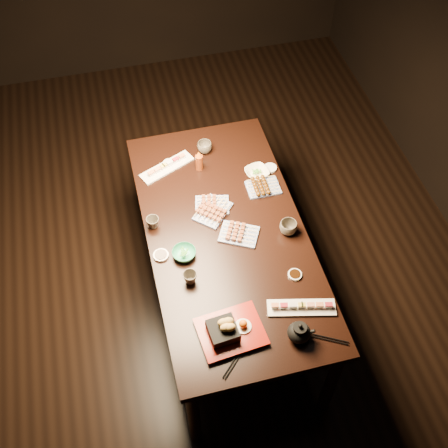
# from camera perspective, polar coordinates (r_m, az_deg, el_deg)

# --- Properties ---
(ground) EXTENTS (5.00, 5.00, 0.00)m
(ground) POSITION_cam_1_polar(r_m,az_deg,el_deg) (3.94, -3.71, -5.47)
(ground) COLOR black
(ground) RESTS_ON ground
(dining_table) EXTENTS (0.90, 1.80, 0.75)m
(dining_table) POSITION_cam_1_polar(r_m,az_deg,el_deg) (3.53, 0.20, -4.59)
(dining_table) COLOR black
(dining_table) RESTS_ON ground
(sushi_platter_near) EXTENTS (0.37, 0.18, 0.04)m
(sushi_platter_near) POSITION_cam_1_polar(r_m,az_deg,el_deg) (2.96, 7.89, -8.28)
(sushi_platter_near) COLOR white
(sushi_platter_near) RESTS_ON dining_table
(sushi_platter_far) EXTENTS (0.37, 0.24, 0.04)m
(sushi_platter_far) POSITION_cam_1_polar(r_m,az_deg,el_deg) (3.56, -5.84, 5.93)
(sushi_platter_far) COLOR white
(sushi_platter_far) RESTS_ON dining_table
(yakitori_plate_center) EXTENTS (0.23, 0.18, 0.05)m
(yakitori_plate_center) POSITION_cam_1_polar(r_m,az_deg,el_deg) (3.33, -1.23, 2.14)
(yakitori_plate_center) COLOR #828EB6
(yakitori_plate_center) RESTS_ON dining_table
(yakitori_plate_right) EXTENTS (0.26, 0.24, 0.05)m
(yakitori_plate_right) POSITION_cam_1_polar(r_m,az_deg,el_deg) (3.19, 1.53, -0.84)
(yakitori_plate_right) COLOR #828EB6
(yakitori_plate_right) RESTS_ON dining_table
(yakitori_plate_left) EXTENTS (0.27, 0.27, 0.06)m
(yakitori_plate_left) POSITION_cam_1_polar(r_m,az_deg,el_deg) (3.29, -1.15, 1.51)
(yakitori_plate_left) COLOR #828EB6
(yakitori_plate_left) RESTS_ON dining_table
(tsukune_plate) EXTENTS (0.20, 0.15, 0.05)m
(tsukune_plate) POSITION_cam_1_polar(r_m,az_deg,el_deg) (3.43, 4.01, 3.92)
(tsukune_plate) COLOR #828EB6
(tsukune_plate) RESTS_ON dining_table
(edamame_bowl_green) EXTENTS (0.18, 0.18, 0.04)m
(edamame_bowl_green) POSITION_cam_1_polar(r_m,az_deg,el_deg) (3.12, -4.08, -3.01)
(edamame_bowl_green) COLOR #309567
(edamame_bowl_green) RESTS_ON dining_table
(edamame_bowl_cream) EXTENTS (0.17, 0.17, 0.03)m
(edamame_bowl_cream) POSITION_cam_1_polar(r_m,az_deg,el_deg) (3.51, 3.36, 5.25)
(edamame_bowl_cream) COLOR beige
(edamame_bowl_cream) RESTS_ON dining_table
(tempura_tray) EXTENTS (0.35, 0.29, 0.12)m
(tempura_tray) POSITION_cam_1_polar(r_m,az_deg,el_deg) (2.83, 0.71, -10.48)
(tempura_tray) COLOR black
(tempura_tray) RESTS_ON dining_table
(teacup_near_left) EXTENTS (0.08, 0.08, 0.07)m
(teacup_near_left) POSITION_cam_1_polar(r_m,az_deg,el_deg) (3.01, -3.47, -5.47)
(teacup_near_left) COLOR #4A4338
(teacup_near_left) RESTS_ON dining_table
(teacup_mid_right) EXTENTS (0.11, 0.11, 0.08)m
(teacup_mid_right) POSITION_cam_1_polar(r_m,az_deg,el_deg) (3.21, 6.54, -0.36)
(teacup_mid_right) COLOR #4A4338
(teacup_mid_right) RESTS_ON dining_table
(teacup_far_left) EXTENTS (0.10, 0.10, 0.07)m
(teacup_far_left) POSITION_cam_1_polar(r_m,az_deg,el_deg) (3.25, -7.24, 0.14)
(teacup_far_left) COLOR #4A4338
(teacup_far_left) RESTS_ON dining_table
(teacup_far_right) EXTENTS (0.10, 0.10, 0.07)m
(teacup_far_right) POSITION_cam_1_polar(r_m,az_deg,el_deg) (3.64, -1.98, 7.81)
(teacup_far_right) COLOR #4A4338
(teacup_far_right) RESTS_ON dining_table
(teapot) EXTENTS (0.17, 0.17, 0.12)m
(teapot) POSITION_cam_1_polar(r_m,az_deg,el_deg) (2.84, 7.66, -10.74)
(teapot) COLOR black
(teapot) RESTS_ON dining_table
(condiment_bottle) EXTENTS (0.06, 0.06, 0.14)m
(condiment_bottle) POSITION_cam_1_polar(r_m,az_deg,el_deg) (3.50, -2.55, 6.49)
(condiment_bottle) COLOR maroon
(condiment_bottle) RESTS_ON dining_table
(sauce_dish_west) EXTENTS (0.10, 0.10, 0.02)m
(sauce_dish_west) POSITION_cam_1_polar(r_m,az_deg,el_deg) (3.14, -6.42, -3.18)
(sauce_dish_west) COLOR white
(sauce_dish_west) RESTS_ON dining_table
(sauce_dish_east) EXTENTS (0.10, 0.10, 0.01)m
(sauce_dish_east) POSITION_cam_1_polar(r_m,az_deg,el_deg) (3.56, 4.72, 5.69)
(sauce_dish_east) COLOR white
(sauce_dish_east) RESTS_ON dining_table
(sauce_dish_se) EXTENTS (0.10, 0.10, 0.01)m
(sauce_dish_se) POSITION_cam_1_polar(r_m,az_deg,el_deg) (3.07, 7.21, -5.13)
(sauce_dish_se) COLOR white
(sauce_dish_se) RESTS_ON dining_table
(sauce_dish_nw) EXTENTS (0.09, 0.09, 0.01)m
(sauce_dish_nw) POSITION_cam_1_polar(r_m,az_deg,el_deg) (3.59, -5.65, 6.18)
(sauce_dish_nw) COLOR white
(sauce_dish_nw) RESTS_ON dining_table
(chopsticks_near) EXTENTS (0.19, 0.19, 0.01)m
(chopsticks_near) POSITION_cam_1_polar(r_m,az_deg,el_deg) (2.82, 1.30, -13.48)
(chopsticks_near) COLOR black
(chopsticks_near) RESTS_ON dining_table
(chopsticks_se) EXTENTS (0.22, 0.13, 0.01)m
(chopsticks_se) POSITION_cam_1_polar(r_m,az_deg,el_deg) (2.91, 10.19, -11.33)
(chopsticks_se) COLOR black
(chopsticks_se) RESTS_ON dining_table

